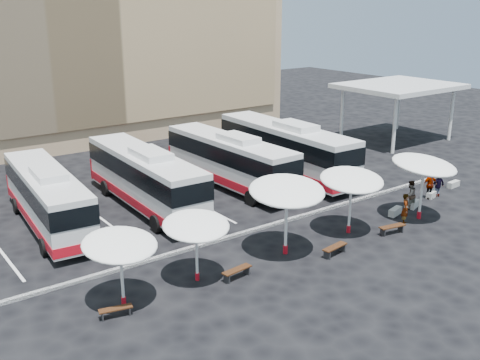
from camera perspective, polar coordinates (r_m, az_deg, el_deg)
ground at (r=31.09m, az=1.80°, el=-5.55°), size 120.00×120.00×0.00m
service_canopy at (r=53.34m, az=15.85°, el=9.03°), size 10.00×8.00×5.20m
curb_divider at (r=31.42m, az=1.23°, el=-5.14°), size 34.00×0.25×0.15m
bay_lines at (r=37.28m, az=-5.80°, el=-1.62°), size 24.15×12.00×0.01m
bus_0 at (r=33.26m, az=-19.00°, el=-1.57°), size 3.36×11.56×3.62m
bus_1 at (r=35.00m, az=-9.66°, el=0.34°), size 3.20×12.30×3.88m
bus_2 at (r=38.50m, az=-1.08°, el=2.13°), size 3.01×12.07×3.81m
bus_3 at (r=41.01m, az=4.63°, el=3.29°), size 3.36×13.13×4.14m
sunshade_0 at (r=23.59m, az=-12.12°, el=-6.48°), size 3.59×3.62×3.25m
sunshade_1 at (r=25.21m, az=-4.50°, el=-4.66°), size 3.67×3.70×3.17m
sunshade_2 at (r=27.69m, az=4.78°, el=-1.12°), size 5.01×5.04×3.96m
sunshade_3 at (r=30.88m, az=11.27°, el=-0.01°), size 4.53×4.56×3.60m
sunshade_4 at (r=33.95m, az=18.20°, el=1.44°), size 4.70×4.73×3.86m
wood_bench_0 at (r=23.87m, az=-12.52°, el=-12.78°), size 1.41×0.66×0.42m
wood_bench_1 at (r=26.25m, az=-0.32°, el=-9.25°), size 1.59×0.58×0.48m
wood_bench_2 at (r=28.93m, az=9.61°, el=-6.85°), size 1.61×0.63×0.48m
wood_bench_3 at (r=32.13m, az=15.19°, el=-4.70°), size 1.61×0.70×0.48m
conc_bench_0 at (r=35.05m, az=15.49°, el=-3.10°), size 1.20×0.65×0.43m
conc_bench_1 at (r=36.62m, az=17.24°, el=-2.37°), size 1.16×0.72×0.41m
conc_bench_2 at (r=38.88m, az=18.95°, el=-1.38°), size 1.16×0.60×0.42m
conc_bench_3 at (r=41.53m, az=20.86°, el=-0.40°), size 1.10×0.43×0.40m
passenger_0 at (r=33.56m, az=16.48°, el=-2.84°), size 0.79×0.75×1.82m
passenger_1 at (r=36.09m, az=16.90°, el=-1.45°), size 0.94×0.77×1.81m
passenger_2 at (r=38.35m, az=18.75°, el=-0.49°), size 1.17×0.76×1.85m
passenger_3 at (r=38.96m, az=19.43°, el=-0.29°), size 1.29×0.88×1.84m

